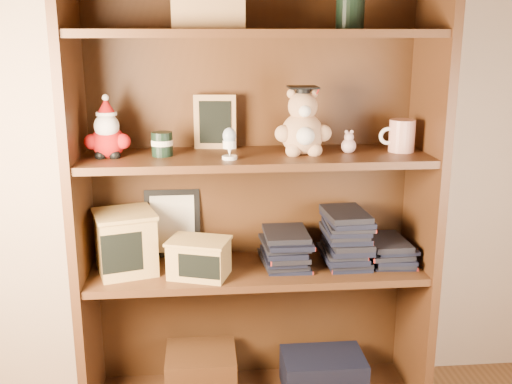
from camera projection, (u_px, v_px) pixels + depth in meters
bookcase at (254, 200)px, 2.08m from camera, size 1.20×0.35×1.60m
shelf_lower at (256, 270)px, 2.09m from camera, size 1.14×0.33×0.02m
shelf_upper at (256, 158)px, 1.99m from camera, size 1.14×0.33×0.02m
santa_plush at (107, 134)px, 1.92m from camera, size 0.15×0.11×0.21m
teachers_tin at (162, 144)px, 1.95m from camera, size 0.07×0.07×0.08m
chalkboard_plaque at (215, 123)px, 2.06m from camera, size 0.15×0.08×0.19m
egg_cup at (229, 142)px, 1.89m from camera, size 0.05×0.05×0.10m
grad_teddy_bear at (303, 128)px, 1.97m from camera, size 0.19×0.16×0.23m
pink_figurine at (349, 144)px, 2.00m from camera, size 0.05×0.05×0.08m
teacher_mug at (401, 136)px, 2.01m from camera, size 0.12×0.09×0.11m
certificate_frame at (173, 223)px, 2.16m from camera, size 0.20×0.05×0.25m
treats_box at (126, 242)px, 2.02m from camera, size 0.24×0.24×0.21m
pencils_box at (199, 258)px, 1.99m from camera, size 0.23×0.20×0.13m
book_stack_left at (285, 249)px, 2.08m from camera, size 0.14×0.20×0.13m
book_stack_mid at (345, 238)px, 2.09m from camera, size 0.14×0.20×0.19m
book_stack_right at (389, 249)px, 2.12m from camera, size 0.14×0.20×0.10m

